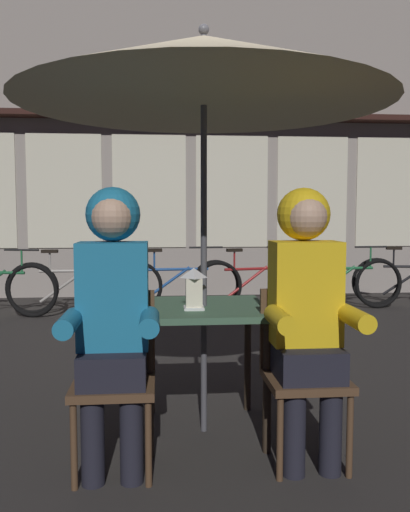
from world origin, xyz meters
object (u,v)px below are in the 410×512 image
at_px(cafe_table, 204,323).
at_px(chair_left, 115,369).
at_px(bicycle_third, 176,284).
at_px(bicycle_fifth, 342,283).
at_px(chair_right, 302,365).
at_px(bicycle_fourth, 255,284).
at_px(person_left_hooded, 113,301).
at_px(bicycle_second, 73,286).
at_px(patio_umbrella, 204,71).
at_px(lantern, 194,288).
at_px(person_right_hooded, 306,298).

distance_m(cafe_table, chair_left, 0.62).
xyz_separation_m(bicycle_third, bicycle_fifth, (2.18, -0.08, 0.00)).
height_order(chair_left, bicycle_fifth, chair_left).
bearing_deg(chair_left, chair_right, 0.00).
bearing_deg(chair_right, bicycle_fourth, 82.99).
relative_size(chair_right, person_left_hooded, 0.62).
bearing_deg(bicycle_fourth, person_left_hooded, -109.21).
distance_m(bicycle_second, bicycle_fifth, 3.48).
distance_m(patio_umbrella, bicycle_fourth, 4.28).
distance_m(cafe_table, lantern, 0.26).
height_order(chair_right, bicycle_fourth, chair_right).
bearing_deg(patio_umbrella, cafe_table, 0.00).
relative_size(lantern, person_right_hooded, 0.17).
relative_size(person_left_hooded, bicycle_third, 0.83).
height_order(lantern, bicycle_fifth, lantern).
bearing_deg(lantern, bicycle_third, 89.53).
xyz_separation_m(person_left_hooded, bicycle_third, (0.45, 4.25, -0.50)).
relative_size(chair_right, bicycle_fifth, 0.52).
bearing_deg(chair_left, bicycle_fifth, 57.44).
xyz_separation_m(chair_right, person_right_hooded, (0.00, -0.06, 0.36)).
bearing_deg(bicycle_fifth, person_left_hooded, -122.20).
height_order(chair_right, person_left_hooded, person_left_hooded).
relative_size(chair_left, bicycle_fifth, 0.52).
relative_size(lantern, chair_right, 0.27).
bearing_deg(bicycle_fourth, patio_umbrella, -104.64).
bearing_deg(patio_umbrella, chair_left, -142.45).
relative_size(person_right_hooded, bicycle_fourth, 0.84).
height_order(cafe_table, patio_umbrella, patio_umbrella).
bearing_deg(bicycle_second, patio_umbrella, -70.44).
height_order(person_left_hooded, bicycle_fourth, person_left_hooded).
height_order(person_right_hooded, bicycle_third, person_right_hooded).
relative_size(patio_umbrella, bicycle_fifth, 1.37).
xyz_separation_m(cafe_table, bicycle_fourth, (0.99, 3.80, -0.29)).
xyz_separation_m(cafe_table, chair_left, (-0.48, -0.37, -0.15)).
bearing_deg(person_left_hooded, person_right_hooded, 0.00).
bearing_deg(person_right_hooded, bicycle_third, 96.87).
distance_m(chair_left, person_right_hooded, 1.03).
bearing_deg(chair_right, lantern, 154.63).
relative_size(chair_right, person_right_hooded, 0.62).
xyz_separation_m(patio_umbrella, chair_left, (-0.48, -0.37, -1.57)).
bearing_deg(chair_left, cafe_table, 37.55).
relative_size(cafe_table, lantern, 3.20).
relative_size(patio_umbrella, lantern, 10.00).
xyz_separation_m(patio_umbrella, lantern, (-0.06, -0.11, -1.20)).
height_order(lantern, bicycle_third, lantern).
xyz_separation_m(chair_left, bicycle_second, (-0.85, 4.12, -0.14)).
bearing_deg(lantern, cafe_table, 59.68).
xyz_separation_m(lantern, bicycle_fourth, (1.06, 3.91, -0.51)).
distance_m(patio_umbrella, bicycle_third, 4.19).
bearing_deg(lantern, person_right_hooded, -30.05).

